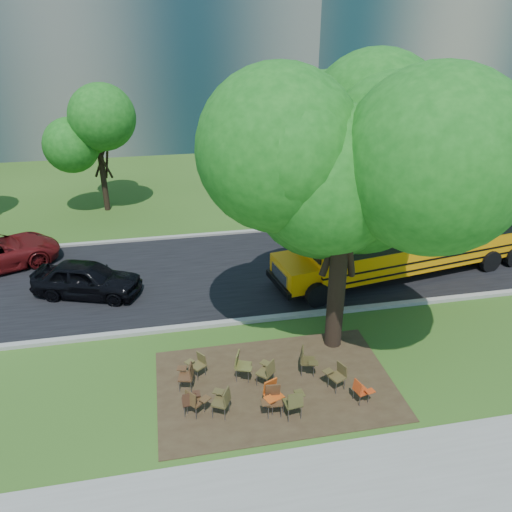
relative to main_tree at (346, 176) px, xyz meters
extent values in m
plane|color=#2B4A17|center=(-3.36, -1.16, -5.83)|extent=(160.00, 160.00, 0.00)
cube|color=#382819|center=(-2.36, -1.66, -5.81)|extent=(7.00, 4.50, 0.03)
cube|color=black|center=(-3.36, 5.84, -5.81)|extent=(80.00, 8.00, 0.04)
cube|color=gray|center=(-3.36, 1.84, -5.76)|extent=(80.00, 0.25, 0.14)
cube|color=gray|center=(-3.36, 9.94, -5.76)|extent=(80.00, 0.25, 0.14)
cube|color=slate|center=(-11.36, 34.84, 5.17)|extent=(38.00, 16.00, 22.00)
cylinder|color=black|center=(-8.36, 14.84, -4.08)|extent=(0.32, 0.32, 3.50)
sphere|color=#165914|center=(-8.36, 14.84, -1.61)|extent=(4.80, 4.80, 4.80)
cylinder|color=black|center=(4.64, 12.84, -3.73)|extent=(0.38, 0.38, 4.20)
sphere|color=#165914|center=(4.64, 12.84, -0.79)|extent=(5.60, 5.60, 5.60)
cylinder|color=black|center=(12.64, 11.84, -4.03)|extent=(0.34, 0.34, 3.60)
sphere|color=#165914|center=(12.64, 11.84, -1.48)|extent=(5.00, 5.00, 5.00)
cylinder|color=black|center=(0.00, 0.00, -3.45)|extent=(0.56, 0.56, 4.76)
sphere|color=#165914|center=(0.00, 0.00, 0.01)|extent=(7.20, 7.20, 7.20)
cube|color=orange|center=(5.42, 4.50, -4.12)|extent=(10.82, 4.11, 2.35)
cube|color=black|center=(5.71, 4.54, -3.86)|extent=(10.26, 4.05, 0.58)
cube|color=orange|center=(-0.39, 3.52, -4.87)|extent=(1.58, 2.29, 0.91)
cube|color=black|center=(5.42, 4.50, -4.72)|extent=(10.85, 4.14, 0.08)
cube|color=black|center=(5.42, 4.50, -5.08)|extent=(10.85, 4.14, 0.08)
cylinder|color=black|center=(0.22, 2.41, -5.35)|extent=(1.00, 0.44, 0.96)
cylinder|color=black|center=(-0.18, 4.78, -5.35)|extent=(1.00, 0.44, 0.96)
cylinder|color=black|center=(8.37, 3.77, -5.35)|extent=(1.00, 0.44, 0.96)
cylinder|color=black|center=(7.97, 6.14, -5.35)|extent=(1.00, 0.44, 0.96)
cylinder|color=black|center=(9.30, 6.36, -5.35)|extent=(1.00, 0.44, 0.96)
cube|color=#3C2215|center=(-4.96, -2.35, -5.41)|extent=(0.41, 0.39, 0.05)
cube|color=#3C2215|center=(-4.95, -2.52, -5.20)|extent=(0.38, 0.11, 0.37)
cube|color=#3C2215|center=(-4.74, -2.21, -5.30)|extent=(0.22, 0.27, 0.03)
cylinder|color=slate|center=(-5.13, -2.21, -5.62)|extent=(0.02, 0.02, 0.42)
cylinder|color=slate|center=(-4.79, -2.50, -5.62)|extent=(0.02, 0.02, 0.42)
cube|color=#50361C|center=(-4.79, -2.42, -5.39)|extent=(0.57, 0.57, 0.05)
cube|color=#50361C|center=(-4.93, -2.53, -5.17)|extent=(0.33, 0.36, 0.40)
cube|color=#50361C|center=(-4.53, -2.51, -5.27)|extent=(0.35, 0.34, 0.03)
cylinder|color=slate|center=(-4.77, -2.18, -5.61)|extent=(0.02, 0.02, 0.44)
cylinder|color=slate|center=(-4.81, -2.65, -5.61)|extent=(0.02, 0.02, 0.44)
cube|color=#483F1F|center=(-4.12, -2.61, -5.36)|extent=(0.57, 0.58, 0.05)
cube|color=#483F1F|center=(-3.95, -2.70, -5.13)|extent=(0.28, 0.42, 0.42)
cube|color=#483F1F|center=(-4.13, -2.32, -5.23)|extent=(0.37, 0.34, 0.03)
cylinder|color=slate|center=(-4.36, -2.69, -5.59)|extent=(0.03, 0.03, 0.47)
cylinder|color=slate|center=(-3.88, -2.54, -5.59)|extent=(0.03, 0.03, 0.47)
cube|color=#4D311B|center=(-2.69, -2.85, -5.36)|extent=(0.46, 0.44, 0.05)
cube|color=#4D311B|center=(-2.68, -2.67, -5.13)|extent=(0.42, 0.12, 0.42)
cube|color=#4D311B|center=(-2.95, -2.98, -5.24)|extent=(0.24, 0.30, 0.03)
cylinder|color=slate|center=(-2.52, -3.04, -5.60)|extent=(0.02, 0.02, 0.47)
cylinder|color=slate|center=(-2.85, -2.67, -5.60)|extent=(0.02, 0.02, 0.47)
cube|color=#47421E|center=(-2.21, -3.03, -5.34)|extent=(0.51, 0.49, 0.05)
cube|color=#47421E|center=(-2.18, -3.23, -5.10)|extent=(0.44, 0.16, 0.44)
cube|color=#47421E|center=(-1.97, -2.85, -5.21)|extent=(0.27, 0.33, 0.03)
cylinder|color=slate|center=(-2.41, -2.87, -5.58)|extent=(0.03, 0.03, 0.49)
cylinder|color=slate|center=(-2.00, -3.19, -5.58)|extent=(0.03, 0.03, 0.49)
cube|color=#C84C15|center=(-2.64, -2.67, -5.35)|extent=(0.58, 0.57, 0.05)
cube|color=#C84C15|center=(-2.72, -2.49, -5.12)|extent=(0.43, 0.26, 0.43)
cube|color=#C84C15|center=(-2.82, -2.91, -5.22)|extent=(0.33, 0.37, 0.03)
cylinder|color=slate|center=(-2.40, -2.76, -5.59)|extent=(0.03, 0.03, 0.48)
cylinder|color=slate|center=(-2.88, -2.57, -5.59)|extent=(0.03, 0.03, 0.48)
cube|color=#4F4122|center=(-0.64, -2.20, -5.38)|extent=(0.53, 0.54, 0.05)
cube|color=#4F4122|center=(-0.48, -2.13, -5.16)|extent=(0.24, 0.40, 0.40)
cube|color=#4F4122|center=(-0.87, -2.03, -5.26)|extent=(0.34, 0.31, 0.03)
cylinder|color=slate|center=(-0.73, -2.42, -5.61)|extent=(0.02, 0.02, 0.45)
cylinder|color=slate|center=(-0.56, -1.98, -5.61)|extent=(0.02, 0.02, 0.45)
cube|color=#C33D14|center=(-0.13, -2.84, -5.43)|extent=(0.44, 0.45, 0.04)
cube|color=#C33D14|center=(-0.29, -2.88, -5.24)|extent=(0.17, 0.36, 0.36)
cube|color=#C33D14|center=(0.04, -3.02, -5.32)|extent=(0.29, 0.25, 0.03)
cylinder|color=slate|center=(-0.03, -2.66, -5.63)|extent=(0.02, 0.02, 0.40)
cylinder|color=slate|center=(-0.24, -3.02, -5.63)|extent=(0.02, 0.02, 0.40)
cube|color=#4A2F1A|center=(-4.99, -1.33, -5.38)|extent=(0.48, 0.50, 0.05)
cube|color=#4A2F1A|center=(-4.81, -1.37, -5.16)|extent=(0.18, 0.41, 0.40)
cube|color=#4A2F1A|center=(-5.07, -1.07, -5.26)|extent=(0.32, 0.28, 0.03)
cylinder|color=slate|center=(-5.19, -1.46, -5.60)|extent=(0.02, 0.02, 0.45)
cylinder|color=slate|center=(-4.78, -1.20, -5.60)|extent=(0.02, 0.02, 0.45)
cube|color=brown|center=(-4.59, -0.84, -5.42)|extent=(0.52, 0.53, 0.05)
cube|color=brown|center=(-4.46, -0.74, -5.21)|extent=(0.29, 0.35, 0.37)
cube|color=brown|center=(-4.83, -0.74, -5.31)|extent=(0.33, 0.31, 0.03)
cylinder|color=slate|center=(-4.62, -1.06, -5.62)|extent=(0.02, 0.02, 0.41)
cylinder|color=slate|center=(-4.56, -0.62, -5.62)|extent=(0.02, 0.02, 0.41)
cube|color=brown|center=(-3.25, -1.22, -5.34)|extent=(0.57, 0.58, 0.05)
cube|color=brown|center=(-3.43, -1.15, -5.10)|extent=(0.25, 0.44, 0.44)
cube|color=brown|center=(-3.20, -1.52, -5.21)|extent=(0.37, 0.33, 0.03)
cylinder|color=slate|center=(-3.01, -1.12, -5.58)|extent=(0.03, 0.03, 0.49)
cylinder|color=slate|center=(-3.49, -1.33, -5.58)|extent=(0.03, 0.03, 0.49)
cube|color=brown|center=(-2.67, -1.62, -5.36)|extent=(0.61, 0.61, 0.05)
cube|color=brown|center=(-2.53, -1.75, -5.13)|extent=(0.36, 0.37, 0.42)
cube|color=brown|center=(-2.60, -1.34, -5.23)|extent=(0.37, 0.37, 0.03)
cylinder|color=slate|center=(-2.92, -1.63, -5.59)|extent=(0.03, 0.03, 0.47)
cylinder|color=slate|center=(-2.42, -1.62, -5.59)|extent=(0.03, 0.03, 0.47)
cube|color=#41381C|center=(-1.27, -1.35, -5.35)|extent=(0.53, 0.55, 0.05)
cube|color=#41381C|center=(-1.46, -1.29, -5.11)|extent=(0.21, 0.44, 0.43)
cube|color=#41381C|center=(-1.20, -1.63, -5.22)|extent=(0.35, 0.31, 0.03)
cylinder|color=slate|center=(-1.05, -1.22, -5.59)|extent=(0.03, 0.03, 0.48)
cylinder|color=slate|center=(-1.50, -1.47, -5.59)|extent=(0.03, 0.03, 0.48)
imported|color=black|center=(-8.38, 4.99, -5.11)|extent=(4.51, 2.93, 1.43)
camera|label=1|loc=(-5.20, -13.12, 4.13)|focal=35.00mm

